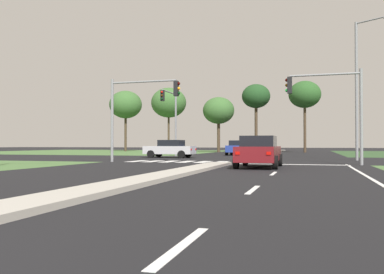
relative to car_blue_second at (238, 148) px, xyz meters
The scene contains 28 objects.
ground_plane 11.75m from the car_blue_second, 78.27° to the right, with size 200.00×200.00×0.00m, color black.
grass_verge_far_left 26.55m from the car_blue_second, 150.60° to the left, with size 35.00×35.00×0.01m, color #476B38.
median_island_near 30.58m from the car_blue_second, 85.53° to the right, with size 1.20×22.00×0.14m, color #ADA89E.
median_island_far 13.75m from the car_blue_second, 80.01° to the left, with size 1.20×36.00×0.14m, color gray.
lane_dash_near 38.46m from the car_blue_second, 81.20° to the right, with size 0.14×2.00×0.01m, color silver.
lane_dash_second 32.54m from the car_blue_second, 79.58° to the right, with size 0.14×2.00×0.01m, color silver.
lane_dash_third 26.66m from the car_blue_second, 77.25° to the right, with size 0.14×2.00×0.01m, color silver.
edge_line_right 30.90m from the car_blue_second, 72.61° to the right, with size 0.14×24.00×0.01m, color silver.
stop_bar_near 19.50m from the car_blue_second, 71.50° to the right, with size 6.40×0.50×0.01m, color silver.
crosswalk_bar_near 17.17m from the car_blue_second, 103.55° to the right, with size 0.70×2.80×0.01m, color silver.
crosswalk_bar_second 16.94m from the car_blue_second, 99.76° to the right, with size 0.70×2.80×0.01m, color silver.
crosswalk_bar_third 16.78m from the car_blue_second, 95.88° to the right, with size 0.70×2.80×0.01m, color silver.
crosswalk_bar_fourth 16.70m from the car_blue_second, 91.95° to the right, with size 0.70×2.80×0.01m, color silver.
crosswalk_bar_fifth 16.70m from the car_blue_second, 88.00° to the right, with size 0.70×2.80×0.01m, color silver.
crosswalk_bar_sixth 16.78m from the car_blue_second, 84.07° to the right, with size 0.70×2.80×0.01m, color silver.
car_blue_second is the anchor object (origin of this frame).
car_beige_third 19.34m from the car_blue_second, 89.99° to the left, with size 1.99×4.59×1.47m.
car_maroon_fourth 22.43m from the car_blue_second, 77.59° to the right, with size 2.04×4.54×1.56m.
car_silver_fifth 10.34m from the car_blue_second, 113.98° to the right, with size 4.24×2.08×1.50m.
traffic_signal_near_right 20.16m from the car_blue_second, 64.93° to the right, with size 4.20×0.32×5.35m.
traffic_signal_near_left 18.64m from the car_blue_second, 100.85° to the right, with size 4.77×0.32×5.41m.
traffic_signal_far_left 8.81m from the car_blue_second, 129.94° to the right, with size 0.32×4.05×6.19m.
street_lamp_second 16.24m from the car_blue_second, 46.99° to the right, with size 2.23×1.49×9.84m.
treeline_near 28.11m from the car_blue_second, 140.42° to the left, with size 5.17×5.17×9.64m.
treeline_second 20.09m from the car_blue_second, 131.70° to the left, with size 5.12×5.12×9.38m.
treeline_third 16.49m from the car_blue_second, 109.88° to the left, with size 4.47×4.47×7.84m.
treeline_fourth 17.85m from the car_blue_second, 90.75° to the left, with size 4.02×4.02×9.71m.
treeline_fifth 18.42m from the car_blue_second, 67.50° to the left, with size 4.35×4.35×9.79m.
Camera 1 is at (4.93, -1.01, 1.17)m, focal length 38.53 mm.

